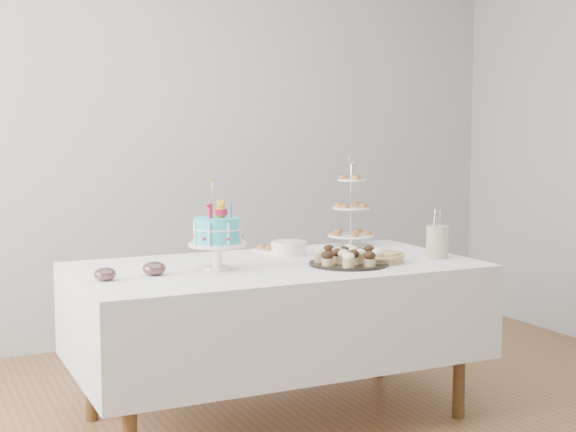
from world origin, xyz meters
name	(u,v)px	position (x,y,z in m)	size (l,w,h in m)	color
walls	(304,144)	(0.00, 0.00, 1.35)	(5.04, 4.04, 2.70)	#ADAFB3
table	(276,310)	(0.00, 0.30, 0.54)	(1.92, 1.02, 0.77)	silver
birthday_cake	(218,246)	(-0.31, 0.27, 0.88)	(0.27, 0.27, 0.41)	white
cupcake_tray	(349,256)	(0.30, 0.12, 0.81)	(0.38, 0.38, 0.09)	black
pie	(374,256)	(0.46, 0.15, 0.80)	(0.30, 0.30, 0.05)	tan
tiered_stand	(351,208)	(0.65, 0.70, 0.98)	(0.26, 0.26, 0.50)	silver
plate_stack	(289,248)	(0.18, 0.53, 0.81)	(0.18, 0.18, 0.07)	white
pastry_plate	(274,248)	(0.17, 0.69, 0.78)	(0.22, 0.22, 0.03)	white
jam_bowl_a	(105,274)	(-0.84, 0.22, 0.80)	(0.10, 0.10, 0.06)	silver
jam_bowl_b	(154,269)	(-0.62, 0.25, 0.80)	(0.11, 0.11, 0.06)	silver
utensil_pitcher	(437,241)	(0.81, 0.12, 0.86)	(0.11, 0.11, 0.25)	beige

